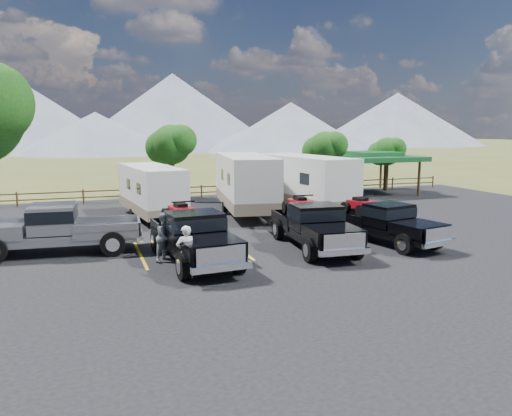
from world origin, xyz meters
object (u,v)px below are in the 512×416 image
object	(u,v)px
rig_left	(193,234)
person_b	(166,237)
person_a	(186,252)
trailer_center	(246,184)
pavilion	(372,157)
trailer_right	(304,183)
rig_center	(313,224)
trailer_left	(151,192)
rig_right	(384,221)
pickup_silver	(58,228)

from	to	relation	value
rig_left	person_b	bearing A→B (deg)	156.37
person_a	person_b	distance (m)	2.47
trailer_center	person_b	world-z (taller)	trailer_center
pavilion	trailer_right	bearing A→B (deg)	-143.23
rig_center	trailer_left	size ratio (longest dim) A/B	0.75
trailer_right	person_b	size ratio (longest dim) A/B	5.20
pavilion	rig_right	bearing A→B (deg)	-120.24
rig_right	pickup_silver	bearing A→B (deg)	157.34
rig_right	rig_left	bearing A→B (deg)	170.42
rig_right	trailer_right	size ratio (longest dim) A/B	0.62
pavilion	trailer_right	size ratio (longest dim) A/B	0.64
trailer_right	person_a	distance (m)	14.22
trailer_right	trailer_left	bearing A→B (deg)	167.98
pavilion	pickup_silver	distance (m)	25.21
person_a	trailer_right	bearing A→B (deg)	-139.86
rig_left	pickup_silver	bearing A→B (deg)	144.69
pickup_silver	person_b	size ratio (longest dim) A/B	3.61
rig_left	trailer_right	xyz separation A→B (m)	(8.58, 8.62, 0.73)
trailer_right	person_b	xyz separation A→B (m)	(-9.55, -8.27, -0.82)
rig_left	trailer_right	distance (m)	12.18
trailer_left	person_a	bearing A→B (deg)	-99.09
rig_center	rig_right	size ratio (longest dim) A/B	1.05
trailer_center	trailer_right	distance (m)	3.52
rig_left	trailer_left	size ratio (longest dim) A/B	0.77
rig_center	person_b	world-z (taller)	rig_center
trailer_left	person_a	distance (m)	11.45
rig_right	person_a	bearing A→B (deg)	-177.00
rig_left	person_a	bearing A→B (deg)	-112.40
rig_right	trailer_left	world-z (taller)	trailer_left
person_a	person_b	world-z (taller)	person_b
trailer_left	person_a	world-z (taller)	trailer_left
rig_right	trailer_center	bearing A→B (deg)	100.07
rig_center	pickup_silver	bearing A→B (deg)	170.79
rig_right	rig_center	bearing A→B (deg)	165.86
person_b	trailer_left	bearing A→B (deg)	42.85
trailer_right	rig_center	bearing A→B (deg)	-119.97
trailer_center	trailer_right	bearing A→B (deg)	0.03
trailer_center	pickup_silver	world-z (taller)	trailer_center
person_b	pavilion	bearing A→B (deg)	-3.73
pickup_silver	person_a	size ratio (longest dim) A/B	3.73
rig_right	trailer_left	xyz separation A→B (m)	(-8.87, 9.01, 0.60)
rig_right	pavilion	bearing A→B (deg)	48.22
rig_left	rig_right	size ratio (longest dim) A/B	1.08
trailer_center	trailer_right	world-z (taller)	trailer_center
pickup_silver	trailer_right	bearing A→B (deg)	117.08
rig_center	pickup_silver	size ratio (longest dim) A/B	0.94
rig_center	rig_right	distance (m)	3.38
pavilion	rig_right	xyz separation A→B (m)	(-8.61, -14.77, -1.81)
rig_left	rig_right	distance (m)	8.60
trailer_left	person_b	size ratio (longest dim) A/B	4.53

